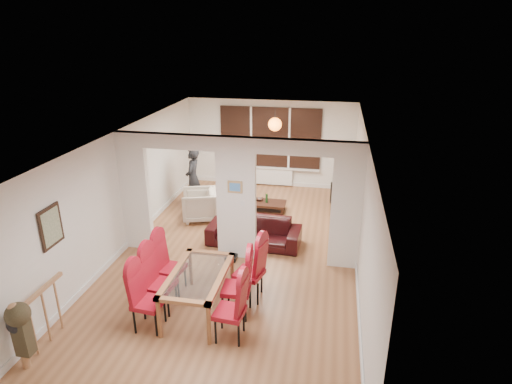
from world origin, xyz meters
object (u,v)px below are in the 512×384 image
(dining_chair_lc, at_px, (171,265))
(dining_chair_rb, at_px, (236,284))
(dining_chair_la, at_px, (148,299))
(coffee_table, at_px, (264,206))
(bowl, at_px, (259,199))
(dining_chair_ra, at_px, (229,308))
(sofa, at_px, (254,232))
(armchair, at_px, (199,205))
(dining_chair_rc, at_px, (249,269))
(television, at_px, (335,199))
(dining_table, at_px, (199,293))
(dining_chair_lb, at_px, (160,281))
(bottle, at_px, (267,198))
(person, at_px, (193,178))

(dining_chair_lc, distance_m, dining_chair_rb, 1.38)
(dining_chair_la, relative_size, coffee_table, 0.99)
(dining_chair_rb, relative_size, bowl, 5.61)
(dining_chair_ra, height_order, sofa, dining_chair_ra)
(dining_chair_ra, bearing_deg, armchair, 119.12)
(dining_chair_ra, height_order, dining_chair_rb, dining_chair_rb)
(dining_chair_rb, relative_size, dining_chair_rc, 1.00)
(sofa, xyz_separation_m, armchair, (-1.60, 1.06, 0.09))
(dining_chair_ra, relative_size, bowl, 5.32)
(television, distance_m, bowl, 2.00)
(dining_chair_la, distance_m, dining_chair_lc, 1.03)
(sofa, height_order, bowl, sofa)
(dining_chair_lc, bearing_deg, coffee_table, 82.95)
(dining_chair_lc, bearing_deg, dining_chair_ra, -29.61)
(bowl, bearing_deg, dining_chair_rc, -82.39)
(coffee_table, bearing_deg, dining_chair_rb, -86.51)
(dining_table, bearing_deg, coffee_table, 85.14)
(dining_chair_la, distance_m, bowl, 5.17)
(dining_chair_rb, bearing_deg, armchair, 113.20)
(dining_chair_ra, xyz_separation_m, sofa, (-0.22, 3.13, -0.25))
(dining_chair_lb, xyz_separation_m, dining_chair_rc, (1.41, 0.61, 0.02))
(dining_chair_lc, distance_m, dining_chair_ra, 1.69)
(dining_chair_lc, bearing_deg, sofa, 69.63)
(dining_chair_rc, bearing_deg, bottle, 109.38)
(person, height_order, television, person)
(bottle, height_order, bowl, bottle)
(dining_table, xyz_separation_m, dining_chair_la, (-0.65, -0.55, 0.18))
(armchair, bearing_deg, dining_chair_la, -10.34)
(person, bearing_deg, bottle, 89.92)
(bowl, bearing_deg, dining_chair_la, -99.79)
(sofa, bearing_deg, bottle, 93.18)
(dining_chair_rc, height_order, bottle, dining_chair_rc)
(dining_chair_lb, distance_m, dining_chair_lc, 0.53)
(dining_table, relative_size, bottle, 6.32)
(dining_chair_lb, distance_m, sofa, 2.87)
(dining_chair_rc, xyz_separation_m, sofa, (-0.30, 2.02, -0.28))
(bowl, bearing_deg, dining_chair_lc, -102.41)
(dining_chair_rb, bearing_deg, dining_chair_lb, -178.35)
(dining_table, relative_size, sofa, 0.77)
(dining_chair_lc, bearing_deg, person, 110.34)
(dining_chair_rb, relative_size, person, 0.72)
(dining_chair_rc, distance_m, coffee_table, 3.92)
(armchair, height_order, television, armchair)
(armchair, bearing_deg, dining_chair_ra, 6.45)
(dining_chair_rc, xyz_separation_m, television, (1.45, 4.29, -0.28))
(armchair, distance_m, bowl, 1.64)
(armchair, bearing_deg, dining_chair_lc, -8.44)
(dining_chair_lb, xyz_separation_m, person, (-0.90, 4.45, 0.25))
(dining_chair_rb, bearing_deg, dining_table, -177.87)
(dining_chair_la, xyz_separation_m, dining_chair_lb, (0.00, 0.50, 0.01))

